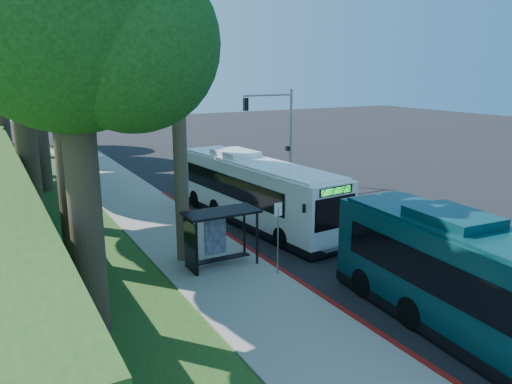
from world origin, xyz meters
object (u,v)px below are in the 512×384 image
bus_shelter (215,228)px  teal_bus (500,294)px  white_bus (254,190)px  pickup (299,194)px

bus_shelter → teal_bus: bearing=-65.5°
white_bus → teal_bus: bearing=-95.0°
white_bus → pickup: bearing=17.1°
teal_bus → pickup: 17.41m
bus_shelter → pickup: bearing=37.2°
pickup → teal_bus: bearing=-101.8°
bus_shelter → white_bus: white_bus is taller
white_bus → teal_bus: size_ratio=0.98×
teal_bus → pickup: (4.12, 16.87, -1.14)m
pickup → bus_shelter: bearing=-140.9°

